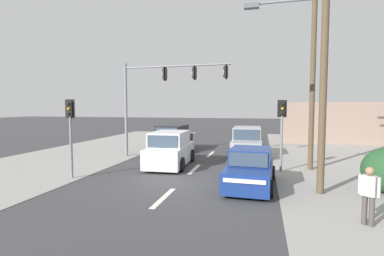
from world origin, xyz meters
The scene contains 16 objects.
ground_plane centered at (0.00, 0.00, 0.00)m, with size 140.00×140.00×0.00m, color #3A3A3D.
lane_dash_near centered at (0.00, -2.00, 0.00)m, with size 0.20×2.40×0.01m, color silver.
lane_dash_mid centered at (0.00, 3.00, 0.00)m, with size 0.20×2.40×0.01m, color silver.
lane_dash_far centered at (0.00, 8.00, 0.00)m, with size 0.20×2.40×0.01m, color silver.
kerb_left_verge centered at (-8.50, 4.00, 0.01)m, with size 8.00×40.00×0.02m, color gray.
utility_pole_foreground_right centered at (5.38, -0.23, 5.29)m, with size 3.78×0.36×9.85m.
utility_pole_midground_right centered at (5.81, 4.19, 5.44)m, with size 1.80×0.26×10.40m.
traffic_signal_mast centered at (-2.85, 5.86, 4.35)m, with size 6.88×0.66×6.00m.
pedestal_signal_right_kerb centered at (4.32, 3.37, 2.42)m, with size 0.44×0.29×3.56m.
pedestal_signal_left_kerb centered at (-4.95, -0.22, 2.42)m, with size 0.44×0.29×3.56m.
shopfront_wall_far centered at (11.00, 16.00, 1.80)m, with size 12.00×1.00×3.60m, color gray.
suv_oncoming_mid centered at (-2.92, 8.83, 0.88)m, with size 2.10×4.56×1.90m.
suv_oncoming_near centered at (-1.48, 3.56, 0.88)m, with size 2.22×4.62×1.90m.
suv_receding_far centered at (2.43, 7.78, 0.88)m, with size 2.13×4.57×1.90m.
sedan_crossing_left centered at (2.94, 0.29, 0.70)m, with size 2.08×4.32×1.56m.
pedestrian_at_kerb centered at (6.21, -3.13, 0.93)m, with size 0.47×0.39×1.63m.
Camera 1 is at (3.37, -11.93, 3.25)m, focal length 28.00 mm.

